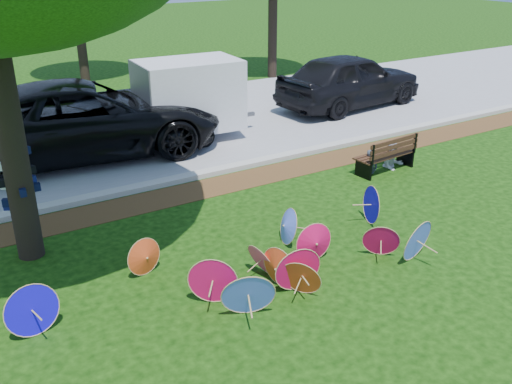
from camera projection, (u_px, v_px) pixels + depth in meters
ground at (296, 295)px, 8.86m from camera, size 90.00×90.00×0.00m
mulch_strip at (176, 195)px, 12.38m from camera, size 90.00×1.00×0.01m
curb at (164, 182)px, 12.90m from camera, size 90.00×0.30×0.12m
street at (106, 136)px, 16.17m from camera, size 90.00×8.00×0.01m
parasol_pile at (278, 258)px, 9.21m from camera, size 7.02×2.32×0.81m
black_van at (85, 119)px, 14.41m from camera, size 7.17×3.93×1.90m
dark_pickup at (350, 80)px, 18.78m from camera, size 5.45×2.64×1.79m
cargo_trailer at (189, 95)px, 15.53m from camera, size 2.77×1.85×2.48m
park_bench at (384, 154)px, 13.58m from camera, size 1.68×0.75×0.85m
person_left at (372, 151)px, 13.41m from camera, size 0.42×0.29×1.08m
person_right at (394, 143)px, 13.71m from camera, size 0.66×0.55×1.24m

